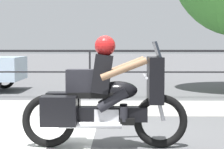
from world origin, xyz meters
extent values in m
plane|color=#565659|center=(0.00, 0.00, 0.00)|extent=(120.00, 120.00, 0.00)
cube|color=#A8A59E|center=(0.00, 3.40, 0.01)|extent=(44.00, 2.40, 0.01)
cube|color=silver|center=(-0.97, -0.20, 0.00)|extent=(2.71, 6.00, 0.01)
cube|color=black|center=(0.00, 5.02, 1.28)|extent=(36.00, 0.04, 0.06)
cube|color=black|center=(0.00, 5.02, 0.72)|extent=(36.00, 0.03, 0.04)
cylinder|color=black|center=(0.00, 5.02, 0.65)|extent=(0.05, 0.05, 1.31)
torus|color=black|center=(1.36, -0.45, 0.38)|extent=(0.75, 0.11, 0.75)
torus|color=black|center=(-0.22, -0.45, 0.38)|extent=(0.75, 0.11, 0.75)
cube|color=black|center=(0.57, -0.45, 0.48)|extent=(1.20, 0.22, 0.20)
cube|color=silver|center=(0.60, -0.45, 0.43)|extent=(0.34, 0.26, 0.26)
ellipsoid|color=black|center=(0.76, -0.45, 0.81)|extent=(0.54, 0.30, 0.26)
cube|color=black|center=(0.41, -0.45, 0.75)|extent=(0.69, 0.28, 0.08)
cube|color=black|center=(1.28, -0.45, 0.96)|extent=(0.20, 0.58, 0.64)
cube|color=#1E232B|center=(1.30, -0.45, 1.38)|extent=(0.10, 0.50, 0.24)
cylinder|color=silver|center=(1.14, -0.45, 1.01)|extent=(0.04, 0.70, 0.04)
cylinder|color=silver|center=(0.38, -0.61, 0.35)|extent=(0.86, 0.09, 0.09)
cube|color=black|center=(-0.04, -0.69, 0.56)|extent=(0.48, 0.28, 0.40)
cube|color=black|center=(-0.04, -0.21, 0.56)|extent=(0.48, 0.28, 0.40)
cylinder|color=silver|center=(1.33, -0.45, 0.67)|extent=(0.19, 0.06, 0.58)
cube|color=black|center=(0.54, -0.45, 1.04)|extent=(0.31, 0.36, 0.56)
sphere|color=#8C6647|center=(0.58, -0.45, 1.41)|extent=(0.23, 0.23, 0.23)
sphere|color=#B21919|center=(0.58, -0.45, 1.43)|extent=(0.29, 0.29, 0.29)
cylinder|color=black|center=(0.69, -0.60, 0.69)|extent=(0.44, 0.13, 0.34)
cylinder|color=black|center=(0.84, -0.60, 0.50)|extent=(0.11, 0.11, 0.20)
cube|color=black|center=(0.89, -0.60, 0.40)|extent=(0.20, 0.10, 0.09)
cylinder|color=black|center=(0.69, -0.30, 0.69)|extent=(0.44, 0.13, 0.34)
cylinder|color=black|center=(0.84, -0.30, 0.50)|extent=(0.11, 0.11, 0.20)
cube|color=black|center=(0.89, -0.30, 0.40)|extent=(0.20, 0.10, 0.09)
cylinder|color=#8C6647|center=(0.84, -0.75, 1.12)|extent=(0.63, 0.09, 0.32)
cylinder|color=#8C6647|center=(0.84, -0.15, 1.12)|extent=(0.63, 0.09, 0.32)
cube|color=black|center=(0.24, -0.45, 0.94)|extent=(0.40, 0.25, 0.32)
torus|color=black|center=(-2.99, 7.69, 0.35)|extent=(0.70, 0.11, 0.70)
camera|label=1|loc=(0.77, -6.51, 1.45)|focal=70.00mm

